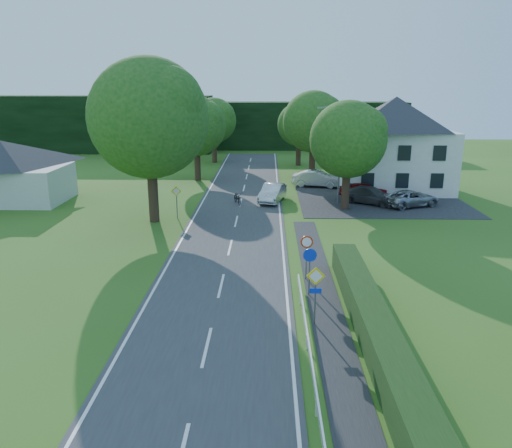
{
  "coord_description": "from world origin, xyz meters",
  "views": [
    {
      "loc": [
        2.32,
        -11.09,
        9.82
      ],
      "look_at": [
        1.59,
        18.31,
        1.46
      ],
      "focal_mm": 35.0,
      "sensor_mm": 36.0,
      "label": 1
    }
  ],
  "objects_px": {
    "streetlight": "(338,150)",
    "parked_car_silver_b": "(411,198)",
    "parked_car_red": "(363,190)",
    "parked_car_grey": "(371,195)",
    "parasol": "(357,181)",
    "parked_car_silver_a": "(317,179)",
    "moving_car": "(273,193)",
    "motorcycle": "(238,198)"
  },
  "relations": [
    {
      "from": "parked_car_red",
      "to": "parked_car_silver_b",
      "type": "relative_size",
      "value": 0.88
    },
    {
      "from": "parked_car_red",
      "to": "parked_car_grey",
      "type": "height_order",
      "value": "parked_car_red"
    },
    {
      "from": "parked_car_red",
      "to": "parked_car_silver_a",
      "type": "xyz_separation_m",
      "value": [
        -3.63,
        4.71,
        0.07
      ]
    },
    {
      "from": "streetlight",
      "to": "parked_car_silver_b",
      "type": "bearing_deg",
      "value": -9.26
    },
    {
      "from": "parasol",
      "to": "parked_car_grey",
      "type": "bearing_deg",
      "value": -85.41
    },
    {
      "from": "parked_car_silver_a",
      "to": "moving_car",
      "type": "bearing_deg",
      "value": 157.35
    },
    {
      "from": "parked_car_silver_a",
      "to": "parasol",
      "type": "distance_m",
      "value": 4.08
    },
    {
      "from": "parked_car_grey",
      "to": "parked_car_silver_b",
      "type": "relative_size",
      "value": 1.01
    },
    {
      "from": "moving_car",
      "to": "parked_car_grey",
      "type": "xyz_separation_m",
      "value": [
        8.21,
        -0.56,
        -0.05
      ]
    },
    {
      "from": "parked_car_silver_a",
      "to": "parasol",
      "type": "bearing_deg",
      "value": -110.21
    },
    {
      "from": "streetlight",
      "to": "moving_car",
      "type": "bearing_deg",
      "value": 175.33
    },
    {
      "from": "parked_car_red",
      "to": "parasol",
      "type": "height_order",
      "value": "parasol"
    },
    {
      "from": "motorcycle",
      "to": "parked_car_red",
      "type": "relative_size",
      "value": 0.48
    },
    {
      "from": "motorcycle",
      "to": "parked_car_silver_b",
      "type": "xyz_separation_m",
      "value": [
        14.27,
        -0.41,
        0.13
      ]
    },
    {
      "from": "parked_car_red",
      "to": "parked_car_silver_b",
      "type": "bearing_deg",
      "value": -143.39
    },
    {
      "from": "streetlight",
      "to": "motorcycle",
      "type": "bearing_deg",
      "value": -176.07
    },
    {
      "from": "moving_car",
      "to": "parked_car_silver_b",
      "type": "bearing_deg",
      "value": 6.37
    },
    {
      "from": "streetlight",
      "to": "parked_car_red",
      "type": "xyz_separation_m",
      "value": [
        2.64,
        2.09,
        -3.71
      ]
    },
    {
      "from": "moving_car",
      "to": "parked_car_silver_b",
      "type": "relative_size",
      "value": 0.96
    },
    {
      "from": "streetlight",
      "to": "parked_car_grey",
      "type": "relative_size",
      "value": 1.67
    },
    {
      "from": "motorcycle",
      "to": "parked_car_grey",
      "type": "distance_m",
      "value": 11.14
    },
    {
      "from": "parked_car_silver_a",
      "to": "parked_car_silver_b",
      "type": "xyz_separation_m",
      "value": [
        6.98,
        -7.77,
        -0.13
      ]
    },
    {
      "from": "parked_car_grey",
      "to": "parked_car_silver_a",
      "type": "bearing_deg",
      "value": 63.49
    },
    {
      "from": "motorcycle",
      "to": "parked_car_red",
      "type": "distance_m",
      "value": 11.25
    },
    {
      "from": "streetlight",
      "to": "parked_car_silver_a",
      "type": "bearing_deg",
      "value": 98.29
    },
    {
      "from": "parked_car_red",
      "to": "moving_car",
      "type": "bearing_deg",
      "value": 90.72
    },
    {
      "from": "streetlight",
      "to": "parked_car_silver_a",
      "type": "xyz_separation_m",
      "value": [
        -0.99,
        6.8,
        -3.64
      ]
    },
    {
      "from": "parked_car_grey",
      "to": "parasol",
      "type": "height_order",
      "value": "parasol"
    },
    {
      "from": "streetlight",
      "to": "motorcycle",
      "type": "distance_m",
      "value": 9.17
    },
    {
      "from": "streetlight",
      "to": "parasol",
      "type": "distance_m",
      "value": 6.28
    },
    {
      "from": "parked_car_silver_b",
      "to": "parked_car_red",
      "type": "bearing_deg",
      "value": 24.46
    },
    {
      "from": "parasol",
      "to": "parked_car_silver_a",
      "type": "bearing_deg",
      "value": 147.93
    },
    {
      "from": "moving_car",
      "to": "parked_car_silver_a",
      "type": "xyz_separation_m",
      "value": [
        4.37,
        6.36,
        0.04
      ]
    },
    {
      "from": "parasol",
      "to": "parked_car_silver_b",
      "type": "bearing_deg",
      "value": -57.87
    },
    {
      "from": "moving_car",
      "to": "motorcycle",
      "type": "relative_size",
      "value": 2.26
    },
    {
      "from": "parked_car_red",
      "to": "parasol",
      "type": "xyz_separation_m",
      "value": [
        -0.18,
        2.55,
        0.27
      ]
    },
    {
      "from": "streetlight",
      "to": "parked_car_grey",
      "type": "height_order",
      "value": "streetlight"
    },
    {
      "from": "parked_car_silver_a",
      "to": "parked_car_grey",
      "type": "height_order",
      "value": "parked_car_silver_a"
    },
    {
      "from": "parked_car_red",
      "to": "parked_car_silver_a",
      "type": "distance_m",
      "value": 5.95
    },
    {
      "from": "moving_car",
      "to": "parked_car_silver_a",
      "type": "distance_m",
      "value": 7.72
    },
    {
      "from": "parked_car_grey",
      "to": "parasol",
      "type": "relative_size",
      "value": 2.2
    },
    {
      "from": "streetlight",
      "to": "parked_car_grey",
      "type": "distance_m",
      "value": 4.69
    }
  ]
}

